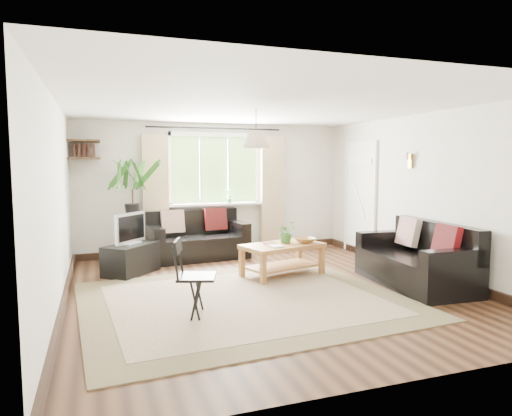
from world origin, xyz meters
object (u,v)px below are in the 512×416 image
object	(u,v)px
sofa_back	(198,236)
tv_stand	(131,259)
folding_chair	(197,278)
sofa_right	(415,256)
coffee_table	(282,260)
palm_stand	(133,211)

from	to	relation	value
sofa_back	tv_stand	xyz separation A→B (m)	(-1.19, -0.77, -0.17)
folding_chair	sofa_back	bearing A→B (deg)	5.77
sofa_back	sofa_right	world-z (taller)	sofa_right
sofa_right	coffee_table	xyz separation A→B (m)	(-1.52, 1.06, -0.17)
tv_stand	palm_stand	size ratio (longest dim) A/B	0.48
coffee_table	sofa_right	bearing A→B (deg)	-35.04
sofa_back	coffee_table	xyz separation A→B (m)	(0.92, -1.65, -0.16)
tv_stand	palm_stand	world-z (taller)	palm_stand
coffee_table	tv_stand	distance (m)	2.28
palm_stand	folding_chair	xyz separation A→B (m)	(0.44, -3.07, -0.45)
folding_chair	coffee_table	bearing A→B (deg)	-31.33
palm_stand	folding_chair	distance (m)	3.13
sofa_back	folding_chair	bearing A→B (deg)	-107.89
coffee_table	palm_stand	world-z (taller)	palm_stand
sofa_back	coffee_table	world-z (taller)	sofa_back
sofa_right	palm_stand	distance (m)	4.51
coffee_table	folding_chair	world-z (taller)	folding_chair
sofa_back	tv_stand	world-z (taller)	sofa_back
sofa_right	tv_stand	size ratio (longest dim) A/B	2.07
coffee_table	folding_chair	distance (m)	2.07
sofa_back	folding_chair	distance (m)	3.07
sofa_right	folding_chair	distance (m)	3.09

